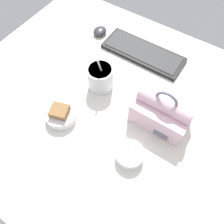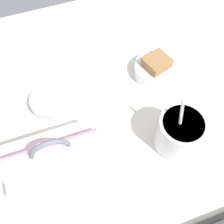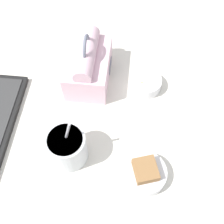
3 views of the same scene
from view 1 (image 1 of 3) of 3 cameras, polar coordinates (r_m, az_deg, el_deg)
The scene contains 7 objects.
desk_surface at distance 89.74cm, azimuth 2.19°, elevation 0.70°, with size 140.00×110.00×2.00cm.
keyboard at distance 107.56cm, azimuth 8.14°, elevation 15.11°, with size 38.68×14.56×2.10cm.
lunch_bag at distance 82.53cm, azimuth 12.87°, elevation -0.02°, with size 20.88×13.59×18.37cm.
soup_cup at distance 90.94cm, azimuth -3.01°, elevation 9.02°, with size 10.65×10.65×17.71cm.
bento_bowl_sandwich at distance 86.83cm, azimuth -13.23°, elevation -0.65°, with size 11.98×11.98×6.50cm.
bento_bowl_snacks at distance 78.48cm, azimuth 4.63°, elevation -10.96°, with size 10.16×10.16×4.91cm.
computer_mouse at distance 116.83cm, azimuth -3.19°, elevation 20.32°, with size 6.20×7.32×3.08cm.
Camera 1 is at (22.01, -40.06, 78.22)cm, focal length 35.00 mm.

